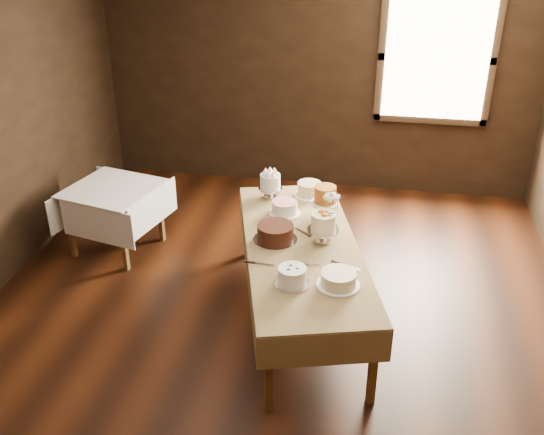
% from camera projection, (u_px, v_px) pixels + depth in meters
% --- Properties ---
extents(floor, '(5.00, 6.00, 0.01)m').
position_uv_depth(floor, '(268.00, 331.00, 5.05)').
color(floor, black).
rests_on(floor, ground).
extents(wall_back, '(5.00, 0.02, 2.80)m').
position_uv_depth(wall_back, '(317.00, 71.00, 7.02)').
color(wall_back, black).
rests_on(wall_back, ground).
extents(window, '(1.10, 0.05, 1.30)m').
position_uv_depth(window, '(437.00, 59.00, 6.66)').
color(window, '#FFEABF').
rests_on(window, wall_back).
extents(display_table, '(1.46, 2.41, 0.70)m').
position_uv_depth(display_table, '(302.00, 250.00, 4.94)').
color(display_table, '#503215').
rests_on(display_table, ground).
extents(side_table, '(0.96, 0.96, 0.67)m').
position_uv_depth(side_table, '(113.00, 195.00, 5.98)').
color(side_table, '#503215').
rests_on(side_table, ground).
extents(cake_meringue, '(0.22, 0.22, 0.24)m').
position_uv_depth(cake_meringue, '(270.00, 187.00, 5.64)').
color(cake_meringue, silver).
rests_on(cake_meringue, display_table).
extents(cake_speckled, '(0.28, 0.28, 0.13)m').
position_uv_depth(cake_speckled, '(309.00, 190.00, 5.69)').
color(cake_speckled, white).
rests_on(cake_speckled, display_table).
extents(cake_lattice, '(0.32, 0.32, 0.11)m').
position_uv_depth(cake_lattice, '(285.00, 208.00, 5.38)').
color(cake_lattice, white).
rests_on(cake_lattice, display_table).
extents(cake_caramel, '(0.25, 0.25, 0.29)m').
position_uv_depth(cake_caramel, '(325.00, 203.00, 5.31)').
color(cake_caramel, white).
rests_on(cake_caramel, display_table).
extents(cake_chocolate, '(0.36, 0.36, 0.14)m').
position_uv_depth(cake_chocolate, '(275.00, 233.00, 4.95)').
color(cake_chocolate, silver).
rests_on(cake_chocolate, display_table).
extents(cake_flowers, '(0.27, 0.27, 0.26)m').
position_uv_depth(cake_flowers, '(323.00, 229.00, 4.91)').
color(cake_flowers, silver).
rests_on(cake_flowers, display_table).
extents(cake_swirl, '(0.28, 0.28, 0.13)m').
position_uv_depth(cake_swirl, '(292.00, 276.00, 4.40)').
color(cake_swirl, silver).
rests_on(cake_swirl, display_table).
extents(cake_cream, '(0.36, 0.36, 0.11)m').
position_uv_depth(cake_cream, '(338.00, 280.00, 4.38)').
color(cake_cream, white).
rests_on(cake_cream, display_table).
extents(cake_server_a, '(0.24, 0.07, 0.01)m').
position_uv_depth(cake_server_a, '(311.00, 265.00, 4.65)').
color(cake_server_a, silver).
rests_on(cake_server_a, display_table).
extents(cake_server_b, '(0.23, 0.12, 0.01)m').
position_uv_depth(cake_server_b, '(351.00, 267.00, 4.62)').
color(cake_server_b, silver).
rests_on(cake_server_b, display_table).
extents(cake_server_c, '(0.20, 0.17, 0.01)m').
position_uv_depth(cake_server_c, '(297.00, 229.00, 5.14)').
color(cake_server_c, silver).
rests_on(cake_server_c, display_table).
extents(cake_server_d, '(0.09, 0.24, 0.01)m').
position_uv_depth(cake_server_d, '(332.00, 227.00, 5.18)').
color(cake_server_d, silver).
rests_on(cake_server_d, display_table).
extents(cake_server_e, '(0.24, 0.04, 0.01)m').
position_uv_depth(cake_server_e, '(265.00, 264.00, 4.65)').
color(cake_server_e, silver).
rests_on(cake_server_e, display_table).
extents(flower_vase, '(0.17, 0.17, 0.13)m').
position_uv_depth(flower_vase, '(330.00, 224.00, 5.10)').
color(flower_vase, '#2D2823').
rests_on(flower_vase, display_table).
extents(flower_bouquet, '(0.14, 0.14, 0.20)m').
position_uv_depth(flower_bouquet, '(331.00, 204.00, 5.02)').
color(flower_bouquet, white).
rests_on(flower_bouquet, flower_vase).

